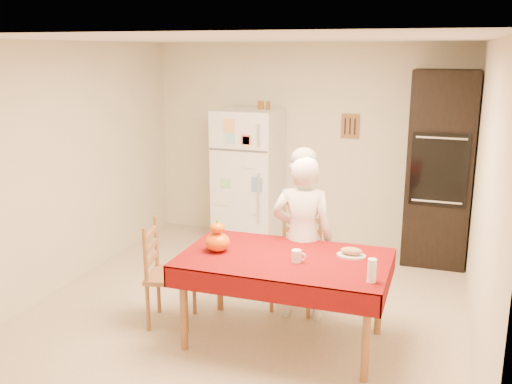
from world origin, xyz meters
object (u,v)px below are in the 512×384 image
at_px(oven_cabinet, 439,169).
at_px(chair_left, 164,269).
at_px(coffee_mug, 296,256).
at_px(pumpkin_lower, 218,242).
at_px(dining_table, 284,265).
at_px(refrigerator, 248,177).
at_px(wine_glass, 372,270).
at_px(seated_woman, 302,238).
at_px(bread_plate, 351,256).
at_px(chair_far, 298,255).

relative_size(oven_cabinet, chair_left, 2.32).
xyz_separation_m(coffee_mug, pumpkin_lower, (-0.70, 0.04, 0.03)).
height_order(dining_table, pumpkin_lower, pumpkin_lower).
distance_m(refrigerator, wine_glass, 3.24).
bearing_deg(chair_left, seated_woman, -79.74).
bearing_deg(wine_glass, coffee_mug, 161.58).
bearing_deg(dining_table, refrigerator, 116.11).
height_order(wine_glass, bread_plate, wine_glass).
relative_size(refrigerator, seated_woman, 1.11).
distance_m(seated_woman, pumpkin_lower, 0.81).
bearing_deg(bread_plate, pumpkin_lower, -168.40).
distance_m(chair_far, bread_plate, 0.85).
relative_size(chair_left, bread_plate, 3.96).
bearing_deg(pumpkin_lower, chair_left, 175.47).
distance_m(dining_table, chair_far, 0.75).
distance_m(chair_far, coffee_mug, 0.88).
bearing_deg(coffee_mug, chair_left, 176.35).
bearing_deg(seated_woman, refrigerator, -65.50).
bearing_deg(pumpkin_lower, coffee_mug, -2.95).
bearing_deg(pumpkin_lower, bread_plate, 11.60).
height_order(coffee_mug, pumpkin_lower, pumpkin_lower).
bearing_deg(chair_left, pumpkin_lower, -107.91).
xyz_separation_m(pumpkin_lower, wine_glass, (1.32, -0.24, 0.01)).
bearing_deg(pumpkin_lower, chair_far, 56.82).
distance_m(dining_table, bread_plate, 0.55).
height_order(oven_cabinet, bread_plate, oven_cabinet).
relative_size(pumpkin_lower, wine_glass, 1.20).
bearing_deg(dining_table, coffee_mug, -33.79).
height_order(dining_table, chair_left, chair_left).
bearing_deg(chair_left, coffee_mug, -107.02).
xyz_separation_m(refrigerator, chair_left, (0.03, -2.35, -0.34)).
xyz_separation_m(wine_glass, bread_plate, (-0.23, 0.47, -0.08)).
xyz_separation_m(dining_table, pumpkin_lower, (-0.57, -0.05, 0.15)).
relative_size(dining_table, coffee_mug, 17.00).
distance_m(oven_cabinet, chair_left, 3.34).
height_order(chair_far, seated_woman, seated_woman).
relative_size(refrigerator, coffee_mug, 17.00).
bearing_deg(seated_woman, chair_left, 15.75).
xyz_separation_m(dining_table, wine_glass, (0.74, -0.29, 0.16)).
height_order(refrigerator, oven_cabinet, oven_cabinet).
bearing_deg(seated_woman, bread_plate, 139.34).
bearing_deg(dining_table, seated_woman, 87.40).
relative_size(dining_table, bread_plate, 7.08).
bearing_deg(refrigerator, oven_cabinet, 1.18).
bearing_deg(bread_plate, refrigerator, 127.58).
xyz_separation_m(refrigerator, coffee_mug, (1.27, -2.43, -0.04)).
relative_size(refrigerator, pumpkin_lower, 8.04).
distance_m(oven_cabinet, bread_plate, 2.32).
xyz_separation_m(chair_left, seated_woman, (1.14, 0.50, 0.26)).
height_order(pumpkin_lower, wine_glass, wine_glass).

